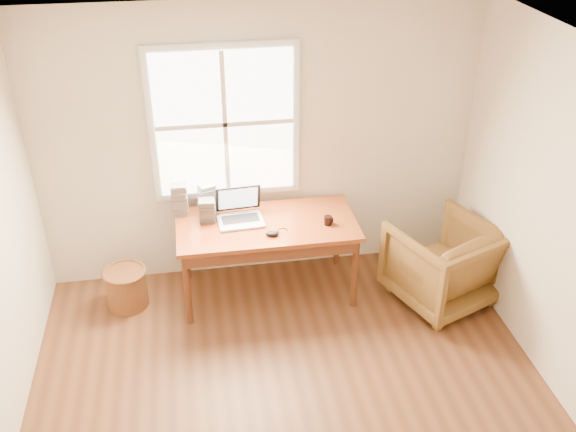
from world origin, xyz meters
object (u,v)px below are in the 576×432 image
object	(u,v)px
coffee_mug	(328,220)
cd_stack_a	(207,198)
armchair	(442,263)
laptop	(240,208)
desk	(267,225)
wicker_stool	(127,288)

from	to	relation	value
coffee_mug	cd_stack_a	distance (m)	1.11
armchair	laptop	xyz separation A→B (m)	(-1.78, 0.40, 0.51)
desk	laptop	size ratio (longest dim) A/B	3.78
desk	coffee_mug	distance (m)	0.55
cd_stack_a	armchair	bearing A→B (deg)	-17.74
wicker_stool	cd_stack_a	world-z (taller)	cd_stack_a
wicker_stool	cd_stack_a	bearing A→B (deg)	20.68
coffee_mug	laptop	bearing A→B (deg)	172.15
laptop	desk	bearing A→B (deg)	-13.86
desk	laptop	xyz separation A→B (m)	(-0.23, 0.04, 0.17)
armchair	cd_stack_a	bearing A→B (deg)	-39.80
laptop	armchair	bearing A→B (deg)	-16.28
desk	cd_stack_a	size ratio (longest dim) A/B	5.97
laptop	cd_stack_a	distance (m)	0.38
wicker_stool	armchair	bearing A→B (deg)	-7.18
laptop	cd_stack_a	xyz separation A→B (m)	(-0.27, 0.26, -0.02)
coffee_mug	desk	bearing A→B (deg)	171.60
laptop	coffee_mug	distance (m)	0.78
armchair	coffee_mug	distance (m)	1.12
armchair	cd_stack_a	world-z (taller)	cd_stack_a
armchair	laptop	world-z (taller)	laptop
desk	armchair	bearing A→B (deg)	-12.99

